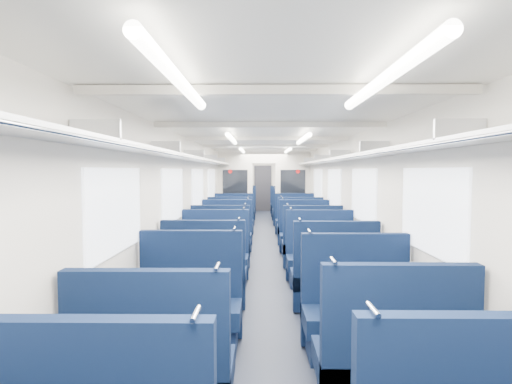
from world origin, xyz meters
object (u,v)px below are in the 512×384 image
object	(u,v)px
seat_6	(189,310)
seat_9	(334,281)
seat_12	(221,247)
seat_13	(311,248)
seat_4	(153,380)
seat_14	(226,237)
seat_26	(243,205)
seat_8	(205,279)
seat_16	(231,229)
seat_10	(215,260)
seat_27	(284,205)
seat_23	(287,211)
seat_21	(289,214)
seat_25	(285,208)
seat_17	(300,230)
seat_7	(357,317)
seat_20	(238,214)
bulkhead	(264,188)
seat_19	(295,223)
seat_22	(240,211)
end_door	(263,188)
seat_11	(320,261)
seat_24	(241,208)
seat_5	(392,368)
seat_15	(305,237)
seat_18	(234,223)

from	to	relation	value
seat_6	seat_9	world-z (taller)	same
seat_12	seat_13	size ratio (longest dim) A/B	1.00
seat_6	seat_4	bearing A→B (deg)	-90.00
seat_14	seat_26	size ratio (longest dim) A/B	1.00
seat_8	seat_16	world-z (taller)	same
seat_9	seat_10	bearing A→B (deg)	144.81
seat_4	seat_27	world-z (taller)	same
seat_10	seat_23	world-z (taller)	same
seat_12	seat_21	size ratio (longest dim) A/B	1.00
seat_26	seat_25	bearing A→B (deg)	-32.66
seat_10	seat_17	bearing A→B (deg)	63.13
seat_10	seat_27	size ratio (longest dim) A/B	1.00
seat_17	seat_16	bearing A→B (deg)	177.46
seat_7	seat_20	distance (m)	9.28
bulkhead	seat_19	bearing A→B (deg)	-58.32
seat_22	seat_25	xyz separation A→B (m)	(1.66, 1.16, 0.00)
seat_27	seat_21	bearing A→B (deg)	-90.00
seat_14	seat_20	bearing A→B (deg)	90.00
seat_25	end_door	bearing A→B (deg)	108.90
seat_9	seat_12	distance (m)	2.80
seat_6	seat_21	xyz separation A→B (m)	(1.66, 8.88, 0.00)
seat_8	seat_11	distance (m)	1.96
seat_17	seat_24	bearing A→B (deg)	106.30
seat_10	seat_21	distance (m)	6.83
seat_10	seat_12	distance (m)	1.08
seat_19	seat_5	bearing A→B (deg)	-90.00
seat_9	seat_13	size ratio (longest dim) A/B	1.00
seat_8	seat_20	world-z (taller)	same
seat_13	seat_15	world-z (taller)	same
seat_6	seat_8	size ratio (longest dim) A/B	1.00
seat_14	seat_24	xyz separation A→B (m)	(0.00, 6.76, 0.00)
seat_6	seat_15	world-z (taller)	same
seat_22	seat_25	distance (m)	2.02
bulkhead	seat_7	world-z (taller)	bulkhead
seat_27	seat_6	bearing A→B (deg)	-97.74
seat_11	seat_18	bearing A→B (deg)	109.80
seat_4	seat_9	distance (m)	2.96
seat_4	seat_15	size ratio (longest dim) A/B	1.00
seat_8	seat_13	bearing A→B (deg)	52.34
seat_11	seat_25	bearing A→B (deg)	90.00
seat_7	seat_23	distance (m)	10.06
seat_17	seat_12	bearing A→B (deg)	-127.09
seat_22	seat_18	bearing A→B (deg)	-90.00
seat_12	seat_17	distance (m)	2.75
seat_14	seat_15	xyz separation A→B (m)	(1.66, -0.03, 0.00)
seat_23	seat_22	bearing A→B (deg)	173.61
seat_24	seat_22	bearing A→B (deg)	-90.00
bulkhead	seat_14	distance (m)	3.94
seat_19	bulkhead	bearing A→B (deg)	121.68
seat_13	end_door	bearing A→B (deg)	94.58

